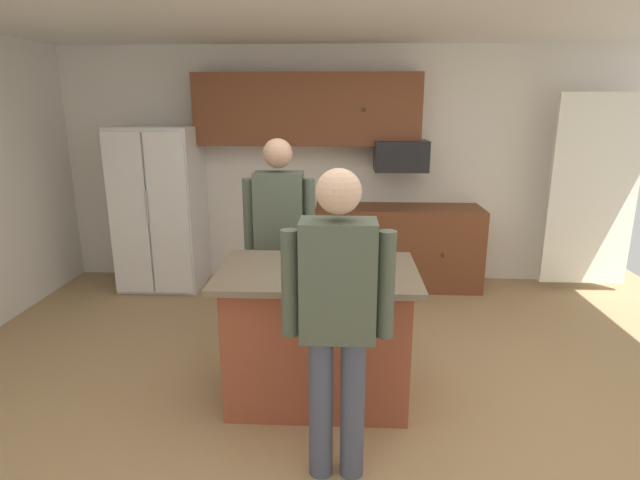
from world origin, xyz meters
TOP-DOWN VIEW (x-y plane):
  - floor at (0.00, 0.00)m, footprint 7.04×7.04m
  - back_wall at (0.00, 2.80)m, footprint 6.40×0.10m
  - french_door_window_panel at (2.60, 2.40)m, footprint 0.90×0.06m
  - cabinet_run_upper at (-0.40, 2.60)m, footprint 2.40×0.38m
  - cabinet_run_lower at (0.60, 2.48)m, footprint 1.80×0.63m
  - refrigerator at (-2.00, 2.38)m, footprint 0.85×0.76m
  - microwave_over_range at (0.60, 2.50)m, footprint 0.56×0.40m
  - kitchen_island at (-0.17, 0.19)m, footprint 1.31×0.87m
  - person_host_foreground at (-0.51, 0.92)m, footprint 0.57×0.23m
  - person_elder_center at (-0.02, -0.59)m, footprint 0.57×0.22m
  - mug_ceramic_white at (-0.31, 0.26)m, footprint 0.13×0.09m
  - glass_dark_ale at (0.07, 0.08)m, footprint 0.07×0.07m
  - mug_blue_stoneware at (0.03, 0.41)m, footprint 0.13×0.08m

SIDE VIEW (x-z plane):
  - floor at x=0.00m, z-range 0.00..0.00m
  - cabinet_run_lower at x=0.60m, z-range 0.00..0.90m
  - kitchen_island at x=-0.17m, z-range 0.01..0.94m
  - refrigerator at x=-2.00m, z-range 0.00..1.76m
  - mug_blue_stoneware at x=0.03m, z-range 0.93..1.02m
  - person_elder_center at x=-0.02m, z-range 0.13..1.82m
  - mug_ceramic_white at x=-0.31m, z-range 0.93..1.03m
  - glass_dark_ale at x=0.07m, z-range 0.93..1.07m
  - person_host_foreground at x=-0.51m, z-range 0.14..1.87m
  - french_door_window_panel at x=2.60m, z-range 0.10..2.10m
  - back_wall at x=0.00m, z-range 0.00..2.60m
  - microwave_over_range at x=0.60m, z-range 1.29..1.61m
  - cabinet_run_upper at x=-0.40m, z-range 1.55..2.30m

